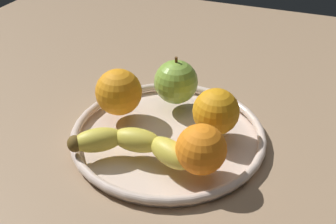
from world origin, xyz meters
TOP-DOWN VIEW (x-y plane):
  - ground_plane at (0.00, 0.00)cm, footprint 124.04×124.04cm
  - fruit_bowl at (0.00, 0.00)cm, footprint 28.17×28.17cm
  - banana at (2.37, 6.88)cm, footprint 17.57×7.27cm
  - apple at (1.71, -7.70)cm, footprint 6.89×6.89cm
  - orange_front_left at (-6.34, -2.12)cm, footprint 6.60×6.60cm
  - orange_back_right at (-6.91, 6.45)cm, footprint 6.38×6.38cm
  - orange_center at (8.54, -1.60)cm, footprint 7.01×7.01cm

SIDE VIEW (x-z plane):
  - ground_plane at x=0.00cm, z-range -4.00..0.00cm
  - fruit_bowl at x=0.00cm, z-range 0.02..1.82cm
  - banana at x=2.37cm, z-range 1.80..5.05cm
  - orange_back_right at x=-6.91cm, z-range 1.80..8.18cm
  - orange_front_left at x=-6.34cm, z-range 1.80..8.40cm
  - apple at x=1.71cm, z-range 1.40..9.09cm
  - orange_center at x=8.54cm, z-range 1.80..8.81cm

